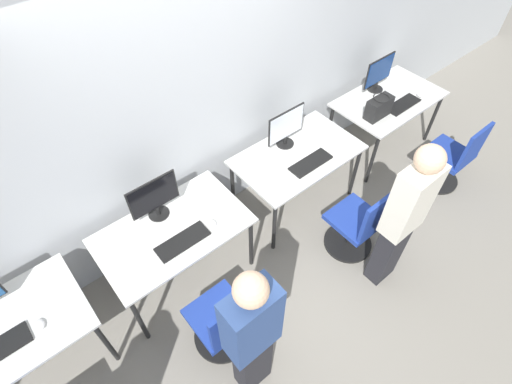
{
  "coord_description": "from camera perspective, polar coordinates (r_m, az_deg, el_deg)",
  "views": [
    {
      "loc": [
        -1.41,
        -1.56,
        3.42
      ],
      "look_at": [
        0.0,
        0.15,
        0.87
      ],
      "focal_mm": 28.0,
      "sensor_mm": 36.0,
      "label": 1
    }
  ],
  "objects": [
    {
      "name": "office_chair_right",
      "position": [
        3.92,
        14.36,
        -4.72
      ],
      "size": [
        0.48,
        0.48,
        0.88
      ],
      "color": "black",
      "rests_on": "ground_plane"
    },
    {
      "name": "mouse_right",
      "position": [
        4.0,
        10.77,
        5.83
      ],
      "size": [
        0.06,
        0.09,
        0.03
      ],
      "color": "silver",
      "rests_on": "desk_right"
    },
    {
      "name": "monitor_far_right",
      "position": [
        4.85,
        17.15,
        15.92
      ],
      "size": [
        0.44,
        0.18,
        0.4
      ],
      "color": "black",
      "rests_on": "desk_far_right"
    },
    {
      "name": "desk_right",
      "position": [
        3.99,
        5.91,
        4.74
      ],
      "size": [
        1.25,
        0.75,
        0.72
      ],
      "color": "silver",
      "rests_on": "ground_plane"
    },
    {
      "name": "mouse_far_left",
      "position": [
        3.27,
        -28.44,
        -16.28
      ],
      "size": [
        0.06,
        0.09,
        0.03
      ],
      "color": "silver",
      "rests_on": "desk_far_left"
    },
    {
      "name": "keyboard_far_right",
      "position": [
        4.8,
        20.24,
        11.65
      ],
      "size": [
        0.45,
        0.17,
        0.02
      ],
      "color": "black",
      "rests_on": "desk_far_right"
    },
    {
      "name": "monitor_right",
      "position": [
        3.9,
        4.31,
        9.21
      ],
      "size": [
        0.44,
        0.18,
        0.4
      ],
      "color": "black",
      "rests_on": "desk_right"
    },
    {
      "name": "desk_far_right",
      "position": [
        4.91,
        18.38,
        11.96
      ],
      "size": [
        1.25,
        0.75,
        0.72
      ],
      "color": "silver",
      "rests_on": "ground_plane"
    },
    {
      "name": "person_left",
      "position": [
        2.75,
        -0.62,
        -19.72
      ],
      "size": [
        0.36,
        0.21,
        1.58
      ],
      "color": "#232328",
      "rests_on": "ground_plane"
    },
    {
      "name": "wall_back",
      "position": [
        3.47,
        -7.85,
        12.82
      ],
      "size": [
        12.0,
        0.05,
        2.8
      ],
      "color": "#B7BCC1",
      "rests_on": "ground_plane"
    },
    {
      "name": "office_chair_far_right",
      "position": [
        4.87,
        26.03,
        4.11
      ],
      "size": [
        0.48,
        0.48,
        0.88
      ],
      "color": "black",
      "rests_on": "ground_plane"
    },
    {
      "name": "handbag",
      "position": [
        4.49,
        17.15,
        11.49
      ],
      "size": [
        0.3,
        0.18,
        0.25
      ],
      "color": "black",
      "rests_on": "desk_far_right"
    },
    {
      "name": "monitor_left",
      "position": [
        3.36,
        -14.34,
        -0.81
      ],
      "size": [
        0.44,
        0.18,
        0.4
      ],
      "color": "black",
      "rests_on": "desk_left"
    },
    {
      "name": "keyboard_right",
      "position": [
        3.85,
        7.82,
        4.15
      ],
      "size": [
        0.45,
        0.17,
        0.02
      ],
      "color": "black",
      "rests_on": "desk_right"
    },
    {
      "name": "office_chair_left",
      "position": [
        3.33,
        -4.67,
        -18.22
      ],
      "size": [
        0.48,
        0.48,
        0.88
      ],
      "color": "black",
      "rests_on": "ground_plane"
    },
    {
      "name": "ground_plane",
      "position": [
        4.01,
        1.38,
        -9.45
      ],
      "size": [
        20.0,
        20.0,
        0.0
      ],
      "primitive_type": "plane",
      "color": "gray"
    },
    {
      "name": "mouse_left",
      "position": [
        3.36,
        -6.21,
        -4.4
      ],
      "size": [
        0.06,
        0.09,
        0.03
      ],
      "color": "silver",
      "rests_on": "desk_left"
    },
    {
      "name": "desk_left",
      "position": [
        3.45,
        -11.7,
        -5.95
      ],
      "size": [
        1.25,
        0.75,
        0.72
      ],
      "color": "silver",
      "rests_on": "ground_plane"
    },
    {
      "name": "mouse_far_right",
      "position": [
        5.0,
        22.42,
        12.62
      ],
      "size": [
        0.06,
        0.09,
        0.03
      ],
      "color": "silver",
      "rests_on": "desk_far_right"
    },
    {
      "name": "person_right",
      "position": [
        3.4,
        20.38,
        -3.29
      ],
      "size": [
        0.36,
        0.21,
        1.64
      ],
      "color": "#232328",
      "rests_on": "ground_plane"
    },
    {
      "name": "keyboard_left",
      "position": [
        3.3,
        -10.45,
        -6.95
      ],
      "size": [
        0.45,
        0.17,
        0.02
      ],
      "color": "black",
      "rests_on": "desk_left"
    }
  ]
}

